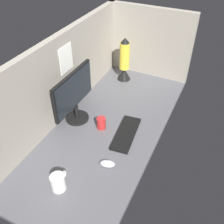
% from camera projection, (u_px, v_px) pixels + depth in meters
% --- Properties ---
extents(ground_plane, '(1.80, 0.80, 0.03)m').
position_uv_depth(ground_plane, '(107.00, 127.00, 1.98)').
color(ground_plane, '#515156').
extents(cubicle_wall_back, '(1.80, 0.06, 0.64)m').
position_uv_depth(cubicle_wall_back, '(60.00, 78.00, 1.89)').
color(cubicle_wall_back, gray).
rests_on(cubicle_wall_back, ground_plane).
extents(cubicle_wall_side, '(0.05, 0.80, 0.64)m').
position_uv_depth(cubicle_wall_side, '(149.00, 42.00, 2.38)').
color(cubicle_wall_side, gray).
rests_on(cubicle_wall_side, ground_plane).
extents(monitor, '(0.47, 0.18, 0.40)m').
position_uv_depth(monitor, '(74.00, 95.00, 1.89)').
color(monitor, black).
rests_on(monitor, ground_plane).
extents(keyboard, '(0.38, 0.17, 0.02)m').
position_uv_depth(keyboard, '(126.00, 133.00, 1.88)').
color(keyboard, black).
rests_on(keyboard, ground_plane).
extents(mouse, '(0.08, 0.11, 0.03)m').
position_uv_depth(mouse, '(107.00, 164.00, 1.66)').
color(mouse, silver).
rests_on(mouse, ground_plane).
extents(mug_ceramic_white, '(0.12, 0.09, 0.11)m').
position_uv_depth(mug_ceramic_white, '(58.00, 182.00, 1.50)').
color(mug_ceramic_white, white).
rests_on(mug_ceramic_white, ground_plane).
extents(mug_red_plastic, '(0.07, 0.07, 0.09)m').
position_uv_depth(mug_red_plastic, '(101.00, 123.00, 1.92)').
color(mug_red_plastic, red).
rests_on(mug_red_plastic, ground_plane).
extents(lava_lamp, '(0.13, 0.13, 0.41)m').
position_uv_depth(lava_lamp, '(124.00, 63.00, 2.38)').
color(lava_lamp, black).
rests_on(lava_lamp, ground_plane).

